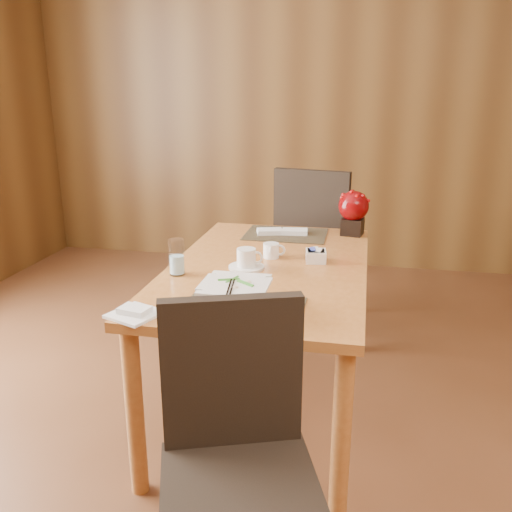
% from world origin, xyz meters
% --- Properties ---
extents(ground, '(6.00, 6.00, 0.00)m').
position_xyz_m(ground, '(0.00, 0.00, 0.00)').
color(ground, brown).
rests_on(ground, ground).
extents(back_wall, '(5.00, 0.02, 2.80)m').
position_xyz_m(back_wall, '(0.00, 3.00, 1.40)').
color(back_wall, brown).
rests_on(back_wall, ground).
extents(dining_table, '(0.90, 1.50, 0.75)m').
position_xyz_m(dining_table, '(0.00, 0.60, 0.65)').
color(dining_table, '#B76E32').
rests_on(dining_table, ground).
extents(placemat_near, '(0.45, 0.33, 0.01)m').
position_xyz_m(placemat_near, '(0.00, 0.05, 0.75)').
color(placemat_near, black).
rests_on(placemat_near, dining_table).
extents(placemat_far, '(0.45, 0.33, 0.01)m').
position_xyz_m(placemat_far, '(0.00, 1.15, 0.75)').
color(placemat_far, black).
rests_on(placemat_far, dining_table).
extents(soup_setting, '(0.27, 0.27, 0.11)m').
position_xyz_m(soup_setting, '(-0.02, 0.05, 0.80)').
color(soup_setting, white).
rests_on(soup_setting, dining_table).
extents(coffee_cup, '(0.16, 0.16, 0.09)m').
position_xyz_m(coffee_cup, '(-0.09, 0.53, 0.79)').
color(coffee_cup, white).
rests_on(coffee_cup, dining_table).
extents(water_glass, '(0.07, 0.07, 0.16)m').
position_xyz_m(water_glass, '(-0.37, 0.39, 0.83)').
color(water_glass, silver).
rests_on(water_glass, dining_table).
extents(creamer_jug, '(0.11, 0.11, 0.07)m').
position_xyz_m(creamer_jug, '(-0.01, 0.72, 0.79)').
color(creamer_jug, white).
rests_on(creamer_jug, dining_table).
extents(sugar_caddy, '(0.11, 0.11, 0.06)m').
position_xyz_m(sugar_caddy, '(0.21, 0.69, 0.78)').
color(sugar_caddy, white).
rests_on(sugar_caddy, dining_table).
extents(berry_decor, '(0.17, 0.17, 0.25)m').
position_xyz_m(berry_decor, '(0.36, 1.23, 0.89)').
color(berry_decor, black).
rests_on(berry_decor, dining_table).
extents(napkins_far, '(0.29, 0.15, 0.03)m').
position_xyz_m(napkins_far, '(-0.01, 1.15, 0.77)').
color(napkins_far, silver).
rests_on(napkins_far, dining_table).
extents(bread_plate, '(0.21, 0.21, 0.01)m').
position_xyz_m(bread_plate, '(-0.37, -0.07, 0.76)').
color(bread_plate, white).
rests_on(bread_plate, dining_table).
extents(near_chair, '(0.57, 0.57, 0.96)m').
position_xyz_m(near_chair, '(0.10, -0.45, 0.54)').
color(near_chair, black).
rests_on(near_chair, ground).
extents(far_chair, '(0.58, 0.59, 1.06)m').
position_xyz_m(far_chair, '(0.13, 1.64, 0.60)').
color(far_chair, black).
rests_on(far_chair, ground).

